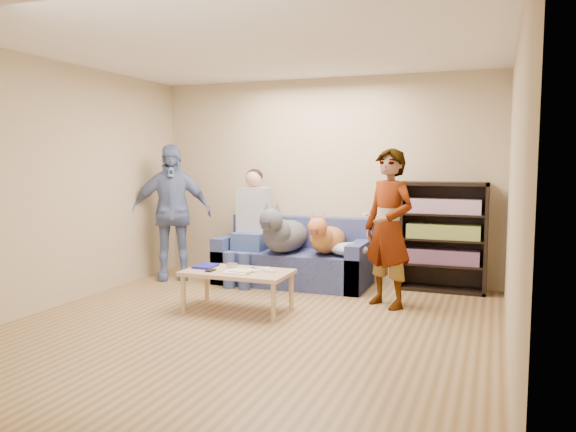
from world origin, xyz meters
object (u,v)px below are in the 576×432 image
at_px(notebook_blue, 206,266).
at_px(coffee_table, 238,275).
at_px(person_standing_right, 389,228).
at_px(sofa, 294,261).
at_px(person_standing_left, 171,212).
at_px(dog_gray, 283,234).
at_px(camera_silver, 232,265).
at_px(person_seated, 251,222).
at_px(dog_tan, 326,238).
at_px(bookshelf, 443,234).

distance_m(notebook_blue, coffee_table, 0.41).
relative_size(person_standing_right, notebook_blue, 6.46).
height_order(sofa, coffee_table, sofa).
bearing_deg(person_standing_left, dog_gray, -26.94).
bearing_deg(person_standing_right, camera_silver, -127.34).
bearing_deg(person_seated, notebook_blue, -88.25).
bearing_deg(dog_gray, coffee_table, -92.64).
bearing_deg(dog_tan, sofa, 163.34).
bearing_deg(coffee_table, dog_tan, 66.31).
relative_size(notebook_blue, camera_silver, 2.36).
bearing_deg(coffee_table, person_standing_left, 143.03).
bearing_deg(person_standing_right, sofa, -176.93).
bearing_deg(person_standing_left, person_seated, -19.37).
relative_size(person_standing_left, dog_tan, 1.54).
relative_size(sofa, dog_gray, 1.50).
bearing_deg(dog_tan, person_standing_right, -34.13).
bearing_deg(person_standing_right, dog_gray, -167.27).
xyz_separation_m(notebook_blue, dog_tan, (0.97, 1.24, 0.18)).
bearing_deg(person_standing_left, sofa, -18.23).
xyz_separation_m(person_standing_left, coffee_table, (1.49, -1.12, -0.51)).
bearing_deg(coffee_table, bookshelf, 41.16).
xyz_separation_m(sofa, dog_gray, (-0.05, -0.25, 0.38)).
relative_size(person_seated, dog_gray, 1.16).
height_order(person_standing_left, person_seated, person_standing_left).
distance_m(person_standing_left, dog_gray, 1.57).
height_order(camera_silver, dog_gray, dog_gray).
relative_size(notebook_blue, sofa, 0.14).
xyz_separation_m(person_standing_right, person_seated, (-1.86, 0.59, -0.07)).
height_order(notebook_blue, sofa, sofa).
distance_m(person_standing_left, camera_silver, 1.76).
relative_size(sofa, bookshelf, 1.46).
distance_m(notebook_blue, camera_silver, 0.29).
height_order(person_standing_left, coffee_table, person_standing_left).
xyz_separation_m(person_standing_right, coffee_table, (-1.43, -0.71, -0.47)).
bearing_deg(person_standing_right, person_seated, -165.97).
height_order(sofa, bookshelf, bookshelf).
distance_m(sofa, dog_tan, 0.59).
bearing_deg(sofa, bookshelf, 7.40).
bearing_deg(person_standing_right, notebook_blue, -128.37).
bearing_deg(person_standing_right, person_standing_left, -156.34).
bearing_deg(camera_silver, person_seated, 105.02).
bearing_deg(sofa, dog_gray, -101.80).
bearing_deg(dog_gray, person_standing_right, -18.94).
xyz_separation_m(camera_silver, sofa, (0.23, 1.31, -0.16)).
height_order(camera_silver, bookshelf, bookshelf).
height_order(person_standing_left, notebook_blue, person_standing_left).
bearing_deg(notebook_blue, dog_gray, 68.15).
distance_m(person_standing_right, coffee_table, 1.66).
bearing_deg(camera_silver, coffee_table, -45.00).
distance_m(camera_silver, dog_tan, 1.37).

